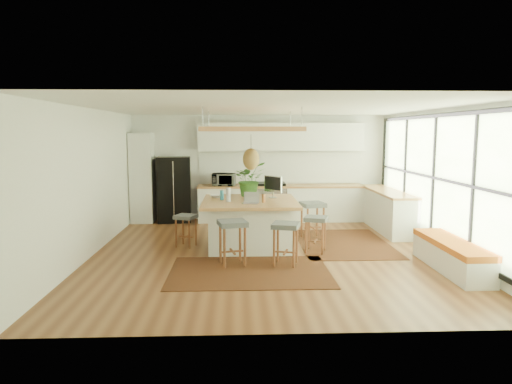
{
  "coord_description": "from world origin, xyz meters",
  "views": [
    {
      "loc": [
        -0.57,
        -8.41,
        2.26
      ],
      "look_at": [
        -0.2,
        0.5,
        1.1
      ],
      "focal_mm": 32.22,
      "sensor_mm": 36.0,
      "label": 1
    }
  ],
  "objects_px": {
    "stool_right_front": "(316,234)",
    "fridge": "(174,185)",
    "stool_near_right": "(286,245)",
    "laptop": "(250,197)",
    "stool_near_left": "(233,245)",
    "stool_left_side": "(186,229)",
    "monitor": "(273,185)",
    "microwave": "(224,178)",
    "stool_right_back": "(312,222)",
    "island": "(250,223)",
    "island_plant": "(250,183)"
  },
  "relations": [
    {
      "from": "stool_near_right",
      "to": "stool_left_side",
      "type": "xyz_separation_m",
      "value": [
        -1.84,
        1.38,
        0.0
      ]
    },
    {
      "from": "fridge",
      "to": "stool_right_back",
      "type": "distance_m",
      "value": 3.85
    },
    {
      "from": "stool_right_back",
      "to": "monitor",
      "type": "height_order",
      "value": "monitor"
    },
    {
      "from": "stool_right_back",
      "to": "monitor",
      "type": "bearing_deg",
      "value": -162.96
    },
    {
      "from": "stool_left_side",
      "to": "fridge",
      "type": "bearing_deg",
      "value": 102.36
    },
    {
      "from": "stool_near_left",
      "to": "stool_left_side",
      "type": "distance_m",
      "value": 1.64
    },
    {
      "from": "stool_near_right",
      "to": "laptop",
      "type": "bearing_deg",
      "value": 122.27
    },
    {
      "from": "stool_left_side",
      "to": "island_plant",
      "type": "bearing_deg",
      "value": 22.68
    },
    {
      "from": "laptop",
      "to": "stool_near_left",
      "type": "bearing_deg",
      "value": -97.08
    },
    {
      "from": "island",
      "to": "laptop",
      "type": "height_order",
      "value": "laptop"
    },
    {
      "from": "island",
      "to": "microwave",
      "type": "bearing_deg",
      "value": 102.75
    },
    {
      "from": "stool_near_left",
      "to": "monitor",
      "type": "height_order",
      "value": "monitor"
    },
    {
      "from": "monitor",
      "to": "microwave",
      "type": "relative_size",
      "value": 0.88
    },
    {
      "from": "stool_near_right",
      "to": "stool_right_back",
      "type": "bearing_deg",
      "value": 68.08
    },
    {
      "from": "stool_near_left",
      "to": "stool_right_front",
      "type": "relative_size",
      "value": 1.13
    },
    {
      "from": "stool_near_left",
      "to": "stool_right_front",
      "type": "xyz_separation_m",
      "value": [
        1.56,
        0.79,
        0.0
      ]
    },
    {
      "from": "stool_near_right",
      "to": "laptop",
      "type": "relative_size",
      "value": 2.3
    },
    {
      "from": "laptop",
      "to": "monitor",
      "type": "bearing_deg",
      "value": 71.38
    },
    {
      "from": "stool_near_right",
      "to": "fridge",
      "type": "bearing_deg",
      "value": 121.13
    },
    {
      "from": "monitor",
      "to": "island_plant",
      "type": "height_order",
      "value": "island_plant"
    },
    {
      "from": "stool_near_left",
      "to": "stool_near_right",
      "type": "distance_m",
      "value": 0.91
    },
    {
      "from": "stool_right_front",
      "to": "stool_left_side",
      "type": "distance_m",
      "value": 2.56
    },
    {
      "from": "stool_near_right",
      "to": "island_plant",
      "type": "bearing_deg",
      "value": 106.17
    },
    {
      "from": "stool_near_left",
      "to": "island_plant",
      "type": "height_order",
      "value": "island_plant"
    },
    {
      "from": "fridge",
      "to": "island",
      "type": "distance_m",
      "value": 3.27
    },
    {
      "from": "stool_right_back",
      "to": "stool_near_right",
      "type": "bearing_deg",
      "value": -111.92
    },
    {
      "from": "stool_right_back",
      "to": "laptop",
      "type": "xyz_separation_m",
      "value": [
        -1.35,
        -1.03,
        0.7
      ]
    },
    {
      "from": "island",
      "to": "stool_left_side",
      "type": "distance_m",
      "value": 1.27
    },
    {
      "from": "stool_left_side",
      "to": "monitor",
      "type": "xyz_separation_m",
      "value": [
        1.75,
        0.29,
        0.83
      ]
    },
    {
      "from": "island",
      "to": "stool_near_right",
      "type": "xyz_separation_m",
      "value": [
        0.57,
        -1.34,
        -0.11
      ]
    },
    {
      "from": "island",
      "to": "stool_near_left",
      "type": "distance_m",
      "value": 1.35
    },
    {
      "from": "fridge",
      "to": "stool_near_right",
      "type": "xyz_separation_m",
      "value": [
        2.42,
        -4.0,
        -0.57
      ]
    },
    {
      "from": "fridge",
      "to": "stool_near_left",
      "type": "relative_size",
      "value": 2.12
    },
    {
      "from": "microwave",
      "to": "stool_right_back",
      "type": "bearing_deg",
      "value": -40.35
    },
    {
      "from": "stool_right_front",
      "to": "fridge",
      "type": "bearing_deg",
      "value": 134.08
    },
    {
      "from": "stool_right_back",
      "to": "island_plant",
      "type": "relative_size",
      "value": 1.08
    },
    {
      "from": "fridge",
      "to": "stool_right_back",
      "type": "xyz_separation_m",
      "value": [
        3.2,
        -2.07,
        -0.57
      ]
    },
    {
      "from": "fridge",
      "to": "island",
      "type": "height_order",
      "value": "fridge"
    },
    {
      "from": "island_plant",
      "to": "stool_right_front",
      "type": "bearing_deg",
      "value": -41.92
    },
    {
      "from": "stool_near_left",
      "to": "island_plant",
      "type": "bearing_deg",
      "value": 79.47
    },
    {
      "from": "island",
      "to": "stool_near_right",
      "type": "bearing_deg",
      "value": -66.81
    },
    {
      "from": "fridge",
      "to": "stool_right_front",
      "type": "height_order",
      "value": "fridge"
    },
    {
      "from": "stool_near_left",
      "to": "monitor",
      "type": "relative_size",
      "value": 1.56
    },
    {
      "from": "stool_near_left",
      "to": "laptop",
      "type": "xyz_separation_m",
      "value": [
        0.33,
        0.87,
        0.7
      ]
    },
    {
      "from": "stool_near_left",
      "to": "stool_left_side",
      "type": "bearing_deg",
      "value": 124.88
    },
    {
      "from": "stool_left_side",
      "to": "island",
      "type": "bearing_deg",
      "value": -1.71
    },
    {
      "from": "fridge",
      "to": "monitor",
      "type": "bearing_deg",
      "value": -49.59
    },
    {
      "from": "stool_right_front",
      "to": "laptop",
      "type": "distance_m",
      "value": 1.42
    },
    {
      "from": "stool_near_left",
      "to": "stool_right_back",
      "type": "height_order",
      "value": "stool_right_back"
    },
    {
      "from": "island_plant",
      "to": "stool_near_left",
      "type": "bearing_deg",
      "value": -100.53
    }
  ]
}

